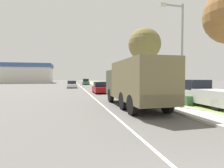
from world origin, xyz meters
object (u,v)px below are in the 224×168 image
(car_second_ahead, at_px, (72,84))
(lamp_post, at_px, (179,46))
(pickup_truck, at_px, (203,93))
(car_third_ahead, at_px, (86,82))
(military_truck, at_px, (135,82))
(car_nearest_ahead, at_px, (100,88))

(car_second_ahead, height_order, lamp_post, lamp_post)
(pickup_truck, height_order, lamp_post, lamp_post)
(car_second_ahead, bearing_deg, car_third_ahead, 74.23)
(military_truck, xyz_separation_m, car_third_ahead, (-0.09, 38.75, -1.02))
(military_truck, height_order, car_second_ahead, military_truck)
(lamp_post, bearing_deg, car_third_ahead, 93.64)
(military_truck, relative_size, car_nearest_ahead, 2.01)
(pickup_truck, bearing_deg, car_nearest_ahead, 115.87)
(car_nearest_ahead, height_order, pickup_truck, pickup_truck)
(military_truck, height_order, car_third_ahead, military_truck)
(car_second_ahead, height_order, car_third_ahead, car_third_ahead)
(car_nearest_ahead, relative_size, car_second_ahead, 0.82)
(car_nearest_ahead, distance_m, car_second_ahead, 13.51)
(car_third_ahead, bearing_deg, car_nearest_ahead, -90.86)
(car_third_ahead, distance_m, pickup_truck, 39.49)
(military_truck, bearing_deg, car_nearest_ahead, 92.44)
(pickup_truck, relative_size, lamp_post, 0.80)
(car_second_ahead, distance_m, pickup_truck, 26.68)
(car_nearest_ahead, relative_size, pickup_truck, 0.73)
(car_second_ahead, distance_m, car_third_ahead, 14.70)
(car_third_ahead, height_order, pickup_truck, pickup_truck)
(car_nearest_ahead, xyz_separation_m, pickup_truck, (5.79, -11.95, 0.22))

